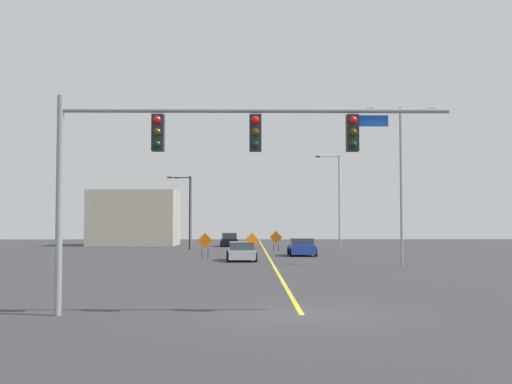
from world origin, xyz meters
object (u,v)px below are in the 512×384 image
(construction_sign_left_lane, at_px, (276,238))
(street_lamp_near_left, at_px, (190,207))
(traffic_signal_assembly, at_px, (204,147))
(street_lamp_near_right, at_px, (338,197))
(construction_sign_right_lane, at_px, (205,242))
(street_lamp_mid_left, at_px, (188,208))
(car_silver_passing, at_px, (241,252))
(car_blue_mid, at_px, (302,247))
(construction_sign_right_shoulder, at_px, (252,242))
(car_black_near, at_px, (229,240))
(street_lamp_far_right, at_px, (401,172))

(construction_sign_left_lane, bearing_deg, street_lamp_near_left, 122.65)
(traffic_signal_assembly, bearing_deg, street_lamp_near_right, 77.40)
(construction_sign_right_lane, distance_m, construction_sign_left_lane, 12.71)
(traffic_signal_assembly, relative_size, street_lamp_near_left, 1.42)
(street_lamp_mid_left, relative_size, car_silver_passing, 1.67)
(street_lamp_near_left, xyz_separation_m, street_lamp_near_right, (15.69, -8.97, 0.82))
(construction_sign_right_lane, xyz_separation_m, car_blue_mid, (7.41, 3.04, -0.51))
(construction_sign_left_lane, xyz_separation_m, car_blue_mid, (1.68, -8.30, -0.51))
(street_lamp_near_left, xyz_separation_m, construction_sign_right_lane, (3.50, -25.75, -3.21))
(street_lamp_near_right, bearing_deg, construction_sign_right_lane, -125.99)
(traffic_signal_assembly, height_order, construction_sign_right_shoulder, traffic_signal_assembly)
(construction_sign_right_shoulder, xyz_separation_m, car_black_near, (-2.38, 21.36, -0.47))
(car_blue_mid, bearing_deg, car_black_near, 107.44)
(traffic_signal_assembly, xyz_separation_m, car_silver_passing, (0.76, 25.61, -4.14))
(construction_sign_right_shoulder, bearing_deg, street_lamp_mid_left, 115.54)
(car_silver_passing, bearing_deg, car_black_near, 93.52)
(street_lamp_near_right, bearing_deg, car_silver_passing, -115.15)
(street_lamp_mid_left, bearing_deg, traffic_signal_assembly, -83.90)
(street_lamp_far_right, distance_m, construction_sign_right_lane, 15.89)
(construction_sign_right_lane, bearing_deg, car_blue_mid, 22.29)
(street_lamp_near_left, distance_m, car_black_near, 6.44)
(car_silver_passing, bearing_deg, construction_sign_right_shoulder, 81.82)
(street_lamp_far_right, xyz_separation_m, construction_sign_right_lane, (-12.46, 8.78, -4.49))
(construction_sign_right_lane, height_order, car_black_near, construction_sign_right_lane)
(street_lamp_far_right, height_order, street_lamp_near_right, street_lamp_far_right)
(construction_sign_left_lane, height_order, car_silver_passing, construction_sign_left_lane)
(traffic_signal_assembly, relative_size, street_lamp_mid_left, 1.56)
(traffic_signal_assembly, distance_m, street_lamp_near_right, 46.90)
(traffic_signal_assembly, distance_m, construction_sign_right_shoulder, 31.05)
(street_lamp_mid_left, bearing_deg, car_silver_passing, -73.31)
(street_lamp_mid_left, height_order, car_black_near, street_lamp_mid_left)
(construction_sign_right_lane, relative_size, car_black_near, 0.40)
(street_lamp_far_right, relative_size, street_lamp_mid_left, 1.35)
(construction_sign_right_lane, relative_size, car_silver_passing, 0.43)
(car_silver_passing, bearing_deg, car_blue_mid, 53.84)
(street_lamp_mid_left, distance_m, construction_sign_left_lane, 9.54)
(street_lamp_mid_left, xyz_separation_m, car_black_near, (3.80, 8.44, -3.36))
(street_lamp_near_left, bearing_deg, construction_sign_left_lane, -57.35)
(street_lamp_mid_left, relative_size, car_black_near, 1.56)
(car_silver_passing, bearing_deg, street_lamp_mid_left, 106.69)
(street_lamp_mid_left, relative_size, street_lamp_near_right, 0.76)
(street_lamp_far_right, height_order, car_silver_passing, street_lamp_far_right)
(traffic_signal_assembly, relative_size, car_black_near, 2.43)
(construction_sign_left_lane, distance_m, car_silver_passing, 15.04)
(street_lamp_far_right, bearing_deg, street_lamp_near_right, 90.63)
(street_lamp_far_right, relative_size, car_blue_mid, 2.44)
(car_blue_mid, relative_size, car_black_near, 0.86)
(street_lamp_near_right, relative_size, construction_sign_right_lane, 5.10)
(traffic_signal_assembly, distance_m, street_lamp_near_left, 55.02)
(street_lamp_mid_left, xyz_separation_m, construction_sign_right_shoulder, (6.18, -12.93, -2.88))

